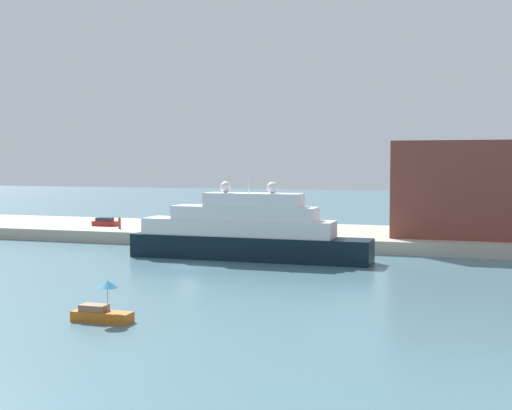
% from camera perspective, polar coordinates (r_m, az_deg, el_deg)
% --- Properties ---
extents(ground, '(400.00, 400.00, 0.00)m').
position_cam_1_polar(ground, '(75.43, -5.64, -5.07)').
color(ground, slate).
extents(quay_dock, '(110.00, 21.40, 1.63)m').
position_cam_1_polar(quay_dock, '(100.17, 0.47, -2.43)').
color(quay_dock, '#B7AD99').
rests_on(quay_dock, ground).
extents(large_yacht, '(28.40, 4.41, 10.87)m').
position_cam_1_polar(large_yacht, '(80.29, -0.86, -2.32)').
color(large_yacht, black).
rests_on(large_yacht, ground).
extents(small_motorboat, '(4.40, 1.56, 3.01)m').
position_cam_1_polar(small_motorboat, '(50.94, -12.53, -8.33)').
color(small_motorboat, '#C66019').
rests_on(small_motorboat, ground).
extents(harbor_building, '(20.86, 13.12, 12.32)m').
position_cam_1_polar(harbor_building, '(94.63, 17.71, 1.28)').
color(harbor_building, brown).
rests_on(harbor_building, quay_dock).
extents(parked_car, '(3.91, 1.66, 1.25)m').
position_cam_1_polar(parked_car, '(106.92, -12.26, -1.40)').
color(parked_car, '#B21E1E').
rests_on(parked_car, quay_dock).
extents(person_figure, '(0.36, 0.36, 1.80)m').
position_cam_1_polar(person_figure, '(101.78, -11.14, -1.46)').
color(person_figure, maroon).
rests_on(person_figure, quay_dock).
extents(mooring_bollard, '(0.38, 0.38, 0.77)m').
position_cam_1_polar(mooring_bollard, '(92.01, -2.67, -2.22)').
color(mooring_bollard, black).
rests_on(mooring_bollard, quay_dock).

